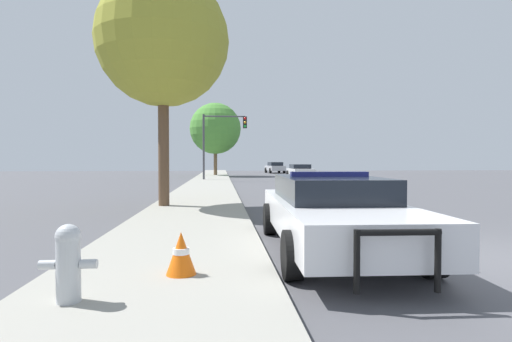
{
  "coord_description": "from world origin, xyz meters",
  "views": [
    {
      "loc": [
        -4.32,
        -5.99,
        1.58
      ],
      "look_at": [
        -2.03,
        19.94,
        0.89
      ],
      "focal_mm": 28.0,
      "sensor_mm": 36.0,
      "label": 1
    }
  ],
  "objects_px": {
    "fire_hydrant": "(68,261)",
    "tree_sidewalk_near": "(163,41)",
    "police_car": "(332,210)",
    "tree_sidewalk_far": "(215,129)",
    "car_background_distant": "(275,167)",
    "car_background_oncoming": "(300,171)",
    "traffic_light": "(221,134)",
    "traffic_cone": "(181,253)"
  },
  "relations": [
    {
      "from": "car_background_oncoming",
      "to": "tree_sidewalk_far",
      "type": "distance_m",
      "value": 10.93
    },
    {
      "from": "car_background_oncoming",
      "to": "tree_sidewalk_near",
      "type": "bearing_deg",
      "value": 67.1
    },
    {
      "from": "traffic_light",
      "to": "car_background_oncoming",
      "type": "bearing_deg",
      "value": 18.01
    },
    {
      "from": "fire_hydrant",
      "to": "traffic_cone",
      "type": "bearing_deg",
      "value": 40.62
    },
    {
      "from": "tree_sidewalk_near",
      "to": "traffic_cone",
      "type": "xyz_separation_m",
      "value": [
        1.32,
        -7.92,
        -4.99
      ]
    },
    {
      "from": "traffic_light",
      "to": "tree_sidewalk_near",
      "type": "xyz_separation_m",
      "value": [
        -1.86,
        -17.92,
        1.74
      ]
    },
    {
      "from": "traffic_cone",
      "to": "tree_sidewalk_far",
      "type": "bearing_deg",
      "value": 90.06
    },
    {
      "from": "car_background_distant",
      "to": "tree_sidewalk_near",
      "type": "bearing_deg",
      "value": -107.6
    },
    {
      "from": "tree_sidewalk_near",
      "to": "tree_sidewalk_far",
      "type": "distance_m",
      "value": 27.24
    },
    {
      "from": "tree_sidewalk_far",
      "to": "police_car",
      "type": "bearing_deg",
      "value": -85.75
    },
    {
      "from": "police_car",
      "to": "traffic_cone",
      "type": "bearing_deg",
      "value": 37.08
    },
    {
      "from": "car_background_distant",
      "to": "car_background_oncoming",
      "type": "bearing_deg",
      "value": -94.83
    },
    {
      "from": "police_car",
      "to": "tree_sidewalk_near",
      "type": "xyz_separation_m",
      "value": [
        -3.77,
        6.19,
        4.69
      ]
    },
    {
      "from": "fire_hydrant",
      "to": "police_car",
      "type": "bearing_deg",
      "value": 36.96
    },
    {
      "from": "car_background_distant",
      "to": "car_background_oncoming",
      "type": "xyz_separation_m",
      "value": [
        -0.12,
        -16.74,
        -0.04
      ]
    },
    {
      "from": "fire_hydrant",
      "to": "tree_sidewalk_near",
      "type": "distance_m",
      "value": 10.07
    },
    {
      "from": "car_background_distant",
      "to": "tree_sidewalk_near",
      "type": "xyz_separation_m",
      "value": [
        -8.63,
        -36.82,
        4.66
      ]
    },
    {
      "from": "police_car",
      "to": "tree_sidewalk_far",
      "type": "bearing_deg",
      "value": -83.94
    },
    {
      "from": "tree_sidewalk_near",
      "to": "tree_sidewalk_far",
      "type": "bearing_deg",
      "value": 87.29
    },
    {
      "from": "tree_sidewalk_far",
      "to": "traffic_cone",
      "type": "bearing_deg",
      "value": -89.94
    },
    {
      "from": "car_background_distant",
      "to": "tree_sidewalk_near",
      "type": "distance_m",
      "value": 38.1
    },
    {
      "from": "car_background_distant",
      "to": "car_background_oncoming",
      "type": "height_order",
      "value": "car_background_distant"
    },
    {
      "from": "traffic_light",
      "to": "tree_sidewalk_near",
      "type": "relative_size",
      "value": 0.68
    },
    {
      "from": "fire_hydrant",
      "to": "car_background_oncoming",
      "type": "xyz_separation_m",
      "value": [
        8.23,
        28.9,
        0.14
      ]
    },
    {
      "from": "police_car",
      "to": "fire_hydrant",
      "type": "xyz_separation_m",
      "value": [
        -3.5,
        -2.63,
        -0.15
      ]
    },
    {
      "from": "tree_sidewalk_far",
      "to": "fire_hydrant",
      "type": "bearing_deg",
      "value": -91.62
    },
    {
      "from": "car_background_distant",
      "to": "police_car",
      "type": "bearing_deg",
      "value": -100.85
    },
    {
      "from": "car_background_distant",
      "to": "tree_sidewalk_far",
      "type": "bearing_deg",
      "value": -131.76
    },
    {
      "from": "traffic_light",
      "to": "tree_sidewalk_near",
      "type": "distance_m",
      "value": 18.1
    },
    {
      "from": "car_background_distant",
      "to": "tree_sidewalk_far",
      "type": "relative_size",
      "value": 0.66
    },
    {
      "from": "car_background_distant",
      "to": "tree_sidewalk_near",
      "type": "relative_size",
      "value": 0.65
    },
    {
      "from": "fire_hydrant",
      "to": "car_background_distant",
      "type": "distance_m",
      "value": 46.4
    },
    {
      "from": "police_car",
      "to": "tree_sidewalk_near",
      "type": "relative_size",
      "value": 0.74
    },
    {
      "from": "police_car",
      "to": "tree_sidewalk_far",
      "type": "distance_m",
      "value": 33.73
    },
    {
      "from": "police_car",
      "to": "tree_sidewalk_far",
      "type": "relative_size",
      "value": 0.76
    },
    {
      "from": "police_car",
      "to": "car_background_oncoming",
      "type": "xyz_separation_m",
      "value": [
        4.73,
        26.27,
        -0.01
      ]
    },
    {
      "from": "fire_hydrant",
      "to": "tree_sidewalk_near",
      "type": "xyz_separation_m",
      "value": [
        -0.27,
        8.82,
        4.84
      ]
    },
    {
      "from": "tree_sidewalk_far",
      "to": "traffic_cone",
      "type": "xyz_separation_m",
      "value": [
        0.03,
        -35.13,
        -4.38
      ]
    },
    {
      "from": "car_background_oncoming",
      "to": "tree_sidewalk_far",
      "type": "height_order",
      "value": "tree_sidewalk_far"
    },
    {
      "from": "car_background_distant",
      "to": "traffic_light",
      "type": "bearing_deg",
      "value": -114.1
    },
    {
      "from": "police_car",
      "to": "tree_sidewalk_far",
      "type": "xyz_separation_m",
      "value": [
        -2.48,
        33.4,
        4.07
      ]
    },
    {
      "from": "traffic_cone",
      "to": "police_car",
      "type": "bearing_deg",
      "value": 35.27
    }
  ]
}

